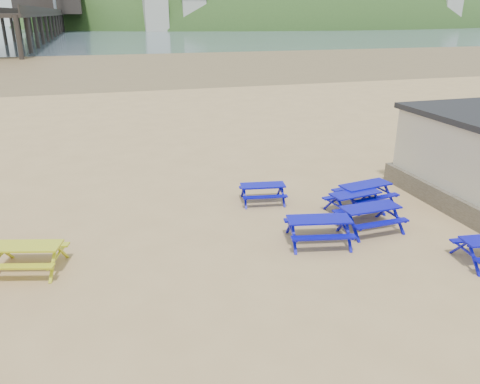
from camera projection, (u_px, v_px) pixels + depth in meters
name	position (u px, v px, depth m)	size (l,w,h in m)	color
ground	(254.00, 240.00, 13.96)	(400.00, 400.00, 0.00)	tan
wet_sand	(127.00, 63.00, 63.17)	(400.00, 400.00, 0.00)	olive
sea	(104.00, 32.00, 166.05)	(400.00, 400.00, 0.00)	#445561
picnic_table_blue_a	(263.00, 193.00, 16.71)	(1.76, 1.51, 0.66)	#0006B5
picnic_table_blue_b	(365.00, 194.00, 16.46)	(2.04, 1.74, 0.77)	#0006B5
picnic_table_blue_c	(355.00, 203.00, 15.80)	(1.92, 1.64, 0.73)	#0006B5
picnic_table_blue_d	(318.00, 230.00, 13.72)	(2.10, 1.83, 0.77)	#0006B5
picnic_table_blue_f	(369.00, 218.00, 14.57)	(1.90, 1.56, 0.77)	#0006B5
picnic_table_yellow	(28.00, 258.00, 12.23)	(2.06, 1.82, 0.73)	#B4C41E
pier	(50.00, 16.00, 166.65)	(24.00, 220.00, 39.29)	black
headland_town	(279.00, 46.00, 247.05)	(264.00, 144.00, 108.00)	#2D4C1E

